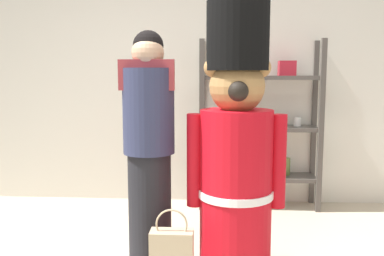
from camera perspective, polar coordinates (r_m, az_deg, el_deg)
The scene contains 4 objects.
back_wall at distance 4.42m, azimuth 0.63°, elevation 6.69°, with size 6.40×0.12×2.60m, color silver.
merchandise_shelf at distance 4.25m, azimuth 9.30°, elevation 0.64°, with size 1.21×0.35×1.69m.
teddy_bear_guard at distance 2.75m, azimuth 6.11°, elevation -3.40°, with size 0.66×0.50×1.81m.
person_shopper at distance 2.83m, azimuth -5.92°, elevation -2.85°, with size 0.37×0.35×1.64m.
Camera 1 is at (0.22, -2.21, 1.35)m, focal length 38.74 mm.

